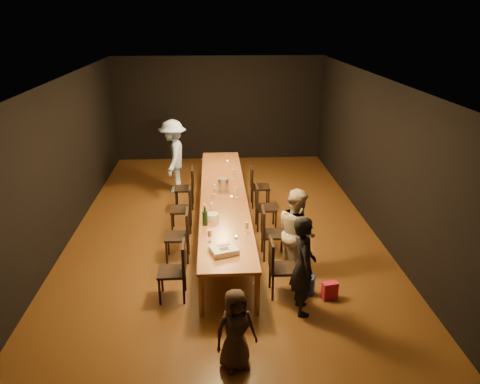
{
  "coord_description": "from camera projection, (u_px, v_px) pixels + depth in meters",
  "views": [
    {
      "loc": [
        -0.19,
        -8.62,
        4.11
      ],
      "look_at": [
        0.3,
        -0.52,
        1.0
      ],
      "focal_mm": 35.0,
      "sensor_mm": 36.0,
      "label": 1
    }
  ],
  "objects": [
    {
      "name": "chair_left_0",
      "position": [
        172.0,
        271.0,
        7.07
      ],
      "size": [
        0.42,
        0.42,
        0.93
      ],
      "primitive_type": null,
      "rotation": [
        0.0,
        0.0,
        1.57
      ],
      "color": "black",
      "rests_on": "ground"
    },
    {
      "name": "room_shell",
      "position": [
        223.0,
        129.0,
        8.77
      ],
      "size": [
        6.04,
        10.04,
        3.02
      ],
      "color": "black",
      "rests_on": "ground"
    },
    {
      "name": "tealight_mid",
      "position": [
        232.0,
        197.0,
        9.08
      ],
      "size": [
        0.05,
        0.05,
        0.03
      ],
      "primitive_type": "cylinder",
      "color": "#B2B7B2",
      "rests_on": "table"
    },
    {
      "name": "gift_bag_blue",
      "position": [
        306.0,
        285.0,
        7.28
      ],
      "size": [
        0.29,
        0.24,
        0.3
      ],
      "primitive_type": "cube",
      "rotation": [
        0.0,
        0.0,
        -0.41
      ],
      "color": "#223A95",
      "rests_on": "ground"
    },
    {
      "name": "man_blue",
      "position": [
        173.0,
        156.0,
        11.28
      ],
      "size": [
        0.69,
        1.16,
        1.76
      ],
      "primitive_type": "imported",
      "rotation": [
        0.0,
        0.0,
        -1.6
      ],
      "color": "#99B7ED",
      "rests_on": "ground"
    },
    {
      "name": "champagne_bottle",
      "position": [
        205.0,
        215.0,
        7.86
      ],
      "size": [
        0.11,
        0.11,
        0.38
      ],
      "primitive_type": null,
      "rotation": [
        0.0,
        0.0,
        0.34
      ],
      "color": "black",
      "rests_on": "table"
    },
    {
      "name": "wineglass_1",
      "position": [
        247.0,
        228.0,
        7.59
      ],
      "size": [
        0.06,
        0.06,
        0.21
      ],
      "primitive_type": null,
      "color": "beige",
      "rests_on": "table"
    },
    {
      "name": "tealight_far",
      "position": [
        227.0,
        161.0,
        11.28
      ],
      "size": [
        0.05,
        0.05,
        0.03
      ],
      "primitive_type": "cylinder",
      "color": "#B2B7B2",
      "rests_on": "table"
    },
    {
      "name": "wineglass_3",
      "position": [
        236.0,
        193.0,
        9.07
      ],
      "size": [
        0.06,
        0.06,
        0.21
      ],
      "primitive_type": null,
      "color": "beige",
      "rests_on": "table"
    },
    {
      "name": "birthday_cake",
      "position": [
        224.0,
        250.0,
        6.99
      ],
      "size": [
        0.46,
        0.41,
        0.09
      ],
      "rotation": [
        0.0,
        0.0,
        0.31
      ],
      "color": "white",
      "rests_on": "table"
    },
    {
      "name": "gift_bag_red",
      "position": [
        330.0,
        290.0,
        7.16
      ],
      "size": [
        0.25,
        0.17,
        0.28
      ],
      "primitive_type": "cube",
      "rotation": [
        0.0,
        0.0,
        0.21
      ],
      "color": "red",
      "rests_on": "ground"
    },
    {
      "name": "ground",
      "position": [
        224.0,
        229.0,
        9.52
      ],
      "size": [
        10.0,
        10.0,
        0.0
      ],
      "primitive_type": "plane",
      "color": "#3F210F",
      "rests_on": "ground"
    },
    {
      "name": "chair_left_3",
      "position": [
        184.0,
        188.0,
        10.42
      ],
      "size": [
        0.42,
        0.42,
        0.93
      ],
      "primitive_type": null,
      "rotation": [
        0.0,
        0.0,
        1.57
      ],
      "color": "black",
      "rests_on": "ground"
    },
    {
      "name": "chair_right_1",
      "position": [
        273.0,
        233.0,
        8.28
      ],
      "size": [
        0.42,
        0.42,
        0.93
      ],
      "primitive_type": null,
      "rotation": [
        0.0,
        0.0,
        -1.57
      ],
      "color": "black",
      "rests_on": "ground"
    },
    {
      "name": "chair_left_2",
      "position": [
        181.0,
        209.0,
        9.3
      ],
      "size": [
        0.42,
        0.42,
        0.93
      ],
      "primitive_type": null,
      "rotation": [
        0.0,
        0.0,
        1.57
      ],
      "color": "black",
      "rests_on": "ground"
    },
    {
      "name": "chair_right_2",
      "position": [
        266.0,
        207.0,
        9.4
      ],
      "size": [
        0.42,
        0.42,
        0.93
      ],
      "primitive_type": null,
      "rotation": [
        0.0,
        0.0,
        -1.57
      ],
      "color": "black",
      "rests_on": "ground"
    },
    {
      "name": "table",
      "position": [
        224.0,
        197.0,
        9.27
      ],
      "size": [
        0.9,
        6.0,
        0.75
      ],
      "color": "brown",
      "rests_on": "ground"
    },
    {
      "name": "wineglass_5",
      "position": [
        234.0,
        174.0,
        10.11
      ],
      "size": [
        0.06,
        0.06,
        0.21
      ],
      "primitive_type": null,
      "color": "silver",
      "rests_on": "table"
    },
    {
      "name": "woman_tan",
      "position": [
        296.0,
        232.0,
        7.68
      ],
      "size": [
        0.76,
        0.87,
        1.5
      ],
      "primitive_type": "imported",
      "rotation": [
        0.0,
        0.0,
        1.87
      ],
      "color": "#C8B496",
      "rests_on": "ground"
    },
    {
      "name": "plate_stack",
      "position": [
        213.0,
        217.0,
        8.1
      ],
      "size": [
        0.27,
        0.27,
        0.12
      ],
      "primitive_type": "cylinder",
      "rotation": [
        0.0,
        0.0,
        0.31
      ],
      "color": "white",
      "rests_on": "table"
    },
    {
      "name": "chair_right_3",
      "position": [
        260.0,
        186.0,
        10.52
      ],
      "size": [
        0.42,
        0.42,
        0.93
      ],
      "primitive_type": null,
      "rotation": [
        0.0,
        0.0,
        -1.57
      ],
      "color": "black",
      "rests_on": "ground"
    },
    {
      "name": "chair_left_1",
      "position": [
        177.0,
        236.0,
        8.18
      ],
      "size": [
        0.42,
        0.42,
        0.93
      ],
      "primitive_type": null,
      "rotation": [
        0.0,
        0.0,
        1.57
      ],
      "color": "black",
      "rests_on": "ground"
    },
    {
      "name": "tealight_near",
      "position": [
        236.0,
        237.0,
        7.46
      ],
      "size": [
        0.05,
        0.05,
        0.03
      ],
      "primitive_type": "cylinder",
      "color": "#B2B7B2",
      "rests_on": "table"
    },
    {
      "name": "wineglass_4",
      "position": [
        214.0,
        189.0,
        9.24
      ],
      "size": [
        0.06,
        0.06,
        0.21
      ],
      "primitive_type": null,
      "color": "silver",
      "rests_on": "table"
    },
    {
      "name": "woman_birthday",
      "position": [
        303.0,
        265.0,
        6.65
      ],
      "size": [
        0.38,
        0.56,
        1.51
      ],
      "primitive_type": "imported",
      "rotation": [
        0.0,
        0.0,
        1.6
      ],
      "color": "black",
      "rests_on": "ground"
    },
    {
      "name": "wineglass_2",
      "position": [
        212.0,
        208.0,
        8.35
      ],
      "size": [
        0.06,
        0.06,
        0.21
      ],
      "primitive_type": null,
      "color": "silver",
      "rests_on": "table"
    },
    {
      "name": "wineglass_0",
      "position": [
        210.0,
        236.0,
        7.31
      ],
      "size": [
        0.06,
        0.06,
        0.21
      ],
      "primitive_type": null,
      "color": "beige",
      "rests_on": "table"
    },
    {
      "name": "ice_bucket",
      "position": [
        223.0,
        184.0,
        9.48
      ],
      "size": [
        0.27,
        0.27,
        0.24
      ],
      "primitive_type": "cylinder",
      "rotation": [
        0.0,
        0.0,
        -0.31
      ],
      "color": "silver",
      "rests_on": "table"
    },
    {
      "name": "child",
      "position": [
        236.0,
        330.0,
        5.64
      ],
      "size": [
        0.61,
        0.49,
        1.08
      ],
      "primitive_type": "imported",
      "rotation": [
        0.0,
        0.0,
        0.32
      ],
      "color": "#3D2C22",
      "rests_on": "ground"
    },
    {
      "name": "chair_right_0",
      "position": [
        283.0,
        268.0,
        7.16
      ],
      "size": [
        0.42,
        0.42,
        0.93
      ],
      "primitive_type": null,
      "rotation": [
        0.0,
        0.0,
        -1.57
      ],
      "color": "black",
      "rests_on": "ground"
    }
  ]
}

